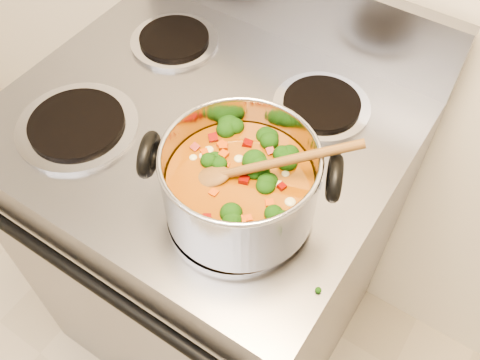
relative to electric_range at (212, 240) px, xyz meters
The scene contains 4 objects.
electric_range is the anchor object (origin of this frame).
stockpot 0.58m from the electric_range, 38.38° to the right, with size 0.30×0.24×0.15m.
wooden_spoon 0.61m from the electric_range, 35.70° to the right, with size 0.23×0.17×0.10m.
cooktop_crumbs 0.51m from the electric_range, 45.34° to the right, with size 0.32×0.17×0.01m.
Camera 1 is at (0.46, 0.62, 1.65)m, focal length 40.00 mm.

